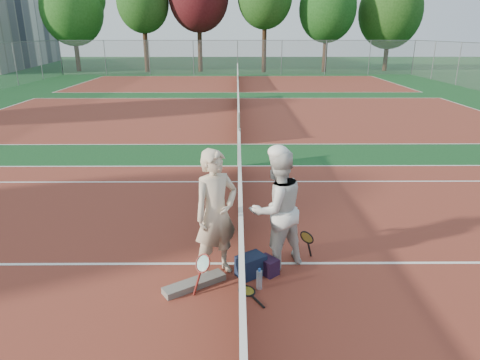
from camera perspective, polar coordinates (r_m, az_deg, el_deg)
name	(u,v)px	position (r m, az deg, el deg)	size (l,w,h in m)	color
ground	(240,264)	(7.21, 0.07, -11.10)	(130.00, 130.00, 0.00)	#103E1A
court_main	(240,264)	(7.20, 0.07, -11.08)	(23.77, 10.97, 0.01)	maroon
court_far_a	(238,115)	(20.06, -0.24, 8.64)	(23.77, 10.97, 0.01)	maroon
court_far_b	(238,83)	(33.43, -0.31, 12.81)	(23.77, 10.97, 0.01)	maroon
net_main	(241,236)	(6.96, 0.07, -7.47)	(0.10, 10.98, 1.02)	black
net_far_a	(238,104)	(19.98, -0.24, 10.07)	(0.10, 10.98, 1.02)	black
net_far_b	(238,76)	(33.38, -0.31, 13.68)	(0.10, 10.98, 1.02)	black
fence_back	(238,58)	(40.29, -0.33, 16.00)	(32.00, 0.06, 3.00)	slate
player_a	(216,214)	(6.53, -3.23, -4.52)	(0.74, 0.48, 2.03)	beige
player_b	(276,209)	(6.80, 4.88, -3.89)	(0.95, 0.74, 1.96)	silver
racket_red	(203,272)	(6.50, -4.93, -12.11)	(0.35, 0.27, 0.52)	maroon
racket_black_held	(306,246)	(7.24, 8.85, -8.68)	(0.27, 0.27, 0.56)	black
racket_spare	(247,291)	(6.51, 0.92, -14.58)	(0.60, 0.27, 0.03)	black
sports_bag_navy	(251,265)	(6.83, 1.45, -11.32)	(0.43, 0.29, 0.34)	black
sports_bag_purple	(268,266)	(6.90, 3.70, -11.35)	(0.33, 0.23, 0.27)	black
net_cover_canvas	(195,284)	(6.64, -6.08, -13.59)	(0.98, 0.23, 0.10)	#65615B
water_bottle	(259,280)	(6.51, 2.58, -13.17)	(0.09, 0.09, 0.30)	silver
tree_back_0	(72,10)	(46.81, -21.51, 20.38)	(5.86, 5.86, 9.11)	#382314
tree_back_1	(143,3)	(44.24, -12.83, 22.08)	(4.85, 4.85, 9.13)	#382314
tree_back_4	(328,9)	(43.96, 11.59, 21.44)	(5.35, 5.35, 8.85)	#382314
tree_back_5	(391,12)	(46.90, 19.43, 20.39)	(6.09, 6.09, 9.07)	#382314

